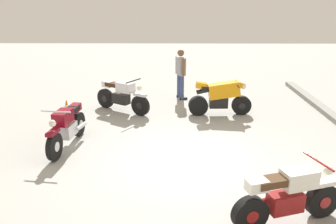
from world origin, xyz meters
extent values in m
plane|color=#9E9E99|center=(0.00, 0.00, 0.00)|extent=(40.00, 40.00, 0.00)
cylinder|color=black|center=(-3.11, -1.24, 0.32)|extent=(0.45, 0.60, 0.64)
cylinder|color=black|center=(-3.89, -2.46, 0.32)|extent=(0.45, 0.60, 0.64)
cylinder|color=black|center=(-3.11, -1.24, 0.32)|extent=(0.24, 0.26, 0.22)
cylinder|color=black|center=(-3.89, -2.46, 0.32)|extent=(0.24, 0.26, 0.22)
cube|color=black|center=(-3.53, -1.90, 0.42)|extent=(0.54, 0.62, 0.32)
cube|color=silver|center=(-3.42, -1.73, 0.82)|extent=(0.57, 0.64, 0.30)
cube|color=silver|center=(-3.11, -1.24, 0.67)|extent=(0.37, 0.46, 0.08)
cube|color=#382314|center=(-3.66, -2.11, 0.84)|extent=(0.54, 0.65, 0.12)
cube|color=silver|center=(-3.83, -2.36, 0.82)|extent=(0.36, 0.39, 0.18)
cylinder|color=black|center=(-3.89, -2.14, 0.37)|extent=(0.39, 0.53, 0.16)
cylinder|color=black|center=(-3.24, -1.45, 1.07)|extent=(0.61, 0.41, 0.04)
sphere|color=silver|center=(-3.12, -1.26, 0.87)|extent=(0.16, 0.16, 0.16)
cylinder|color=black|center=(2.03, 2.24, 0.30)|extent=(0.33, 0.62, 0.60)
cylinder|color=black|center=(2.43, 0.95, 0.30)|extent=(0.33, 0.62, 0.60)
cylinder|color=maroon|center=(2.03, 2.24, 0.30)|extent=(0.23, 0.25, 0.21)
cylinder|color=maroon|center=(2.43, 0.95, 0.30)|extent=(0.23, 0.25, 0.21)
cube|color=maroon|center=(2.24, 1.55, 0.40)|extent=(0.44, 0.62, 0.32)
cube|color=white|center=(2.18, 1.74, 0.80)|extent=(0.47, 0.63, 0.30)
cube|color=white|center=(2.03, 2.24, 0.63)|extent=(0.28, 0.47, 0.08)
cube|color=#4C331E|center=(2.32, 1.31, 0.82)|extent=(0.43, 0.65, 0.12)
cube|color=white|center=(2.41, 1.03, 0.80)|extent=(0.31, 0.37, 0.18)
cylinder|color=maroon|center=(2.20, 1.12, 0.35)|extent=(0.27, 0.56, 0.16)
cylinder|color=maroon|center=(2.08, 2.06, 1.05)|extent=(0.68, 0.24, 0.04)
sphere|color=silver|center=(2.02, 2.27, 0.85)|extent=(0.16, 0.16, 0.16)
cylinder|color=black|center=(-0.04, -2.92, 0.32)|extent=(0.65, 0.20, 0.64)
cylinder|color=black|center=(-1.48, -2.74, 0.32)|extent=(0.65, 0.20, 0.64)
cylinder|color=silver|center=(-0.04, -2.92, 0.32)|extent=(0.24, 0.17, 0.22)
cylinder|color=silver|center=(-1.48, -2.74, 0.32)|extent=(0.24, 0.17, 0.22)
cube|color=silver|center=(-0.81, -2.82, 0.42)|extent=(0.59, 0.35, 0.32)
cube|color=maroon|center=(-0.61, -2.85, 0.82)|extent=(0.60, 0.39, 0.30)
cube|color=maroon|center=(-0.04, -2.92, 0.67)|extent=(0.46, 0.21, 0.08)
cube|color=black|center=(-1.06, -2.79, 0.84)|extent=(0.63, 0.33, 0.12)
cube|color=maroon|center=(-1.35, -2.75, 0.82)|extent=(0.35, 0.26, 0.18)
cylinder|color=silver|center=(-1.18, -2.60, 0.37)|extent=(0.57, 0.18, 0.16)
cylinder|color=silver|center=(-0.28, -2.89, 1.07)|extent=(0.12, 0.70, 0.04)
sphere|color=silver|center=(-0.06, -2.91, 0.87)|extent=(0.16, 0.16, 0.16)
cylinder|color=black|center=(-3.23, 1.89, 0.30)|extent=(0.18, 0.61, 0.60)
cylinder|color=black|center=(-3.17, 0.55, 0.30)|extent=(0.25, 0.61, 0.60)
cylinder|color=black|center=(-3.23, 1.89, 0.30)|extent=(0.19, 0.22, 0.21)
cylinder|color=black|center=(-3.17, 0.55, 0.30)|extent=(0.19, 0.22, 0.21)
cube|color=black|center=(-3.20, 1.17, 0.40)|extent=(0.30, 0.57, 0.32)
cube|color=orange|center=(-3.20, 1.32, 0.80)|extent=(0.40, 1.00, 0.57)
cone|color=orange|center=(-3.22, 1.84, 0.95)|extent=(0.35, 0.37, 0.39)
cube|color=black|center=(-3.19, 0.92, 0.87)|extent=(0.28, 0.61, 0.12)
cube|color=orange|center=(-3.18, 0.62, 0.95)|extent=(0.23, 0.35, 0.23)
cylinder|color=black|center=(-3.10, 0.67, 0.77)|extent=(0.11, 0.40, 0.17)
cylinder|color=black|center=(-3.26, 0.67, 0.77)|extent=(0.11, 0.40, 0.17)
cylinder|color=black|center=(-3.22, 1.70, 0.97)|extent=(0.70, 0.06, 0.04)
sphere|color=silver|center=(-3.23, 1.92, 0.90)|extent=(0.16, 0.16, 0.16)
cylinder|color=#384772|center=(-4.82, 0.09, 0.44)|extent=(0.16, 0.16, 0.88)
cube|color=black|center=(-4.84, 0.15, 0.04)|extent=(0.18, 0.28, 0.08)
cylinder|color=#384772|center=(-5.15, -0.02, 0.44)|extent=(0.16, 0.16, 0.88)
cube|color=black|center=(-5.17, 0.04, 0.04)|extent=(0.18, 0.28, 0.08)
cube|color=#99999E|center=(-4.98, 0.03, 1.19)|extent=(0.54, 0.37, 0.62)
cylinder|color=brown|center=(-4.71, 0.13, 1.21)|extent=(0.11, 0.11, 0.59)
cylinder|color=brown|center=(-5.26, -0.06, 1.21)|extent=(0.11, 0.11, 0.59)
sphere|color=brown|center=(-4.98, 0.03, 1.65)|extent=(0.24, 0.24, 0.24)
cube|color=black|center=(-3.05, -3.51, 0.01)|extent=(0.36, 0.36, 0.03)
cone|color=orange|center=(-3.05, -3.51, 0.28)|extent=(0.28, 0.28, 0.50)
cylinder|color=white|center=(-3.05, -3.51, 0.32)|extent=(0.19, 0.19, 0.08)
camera|label=1|loc=(7.08, -0.28, 3.56)|focal=37.11mm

